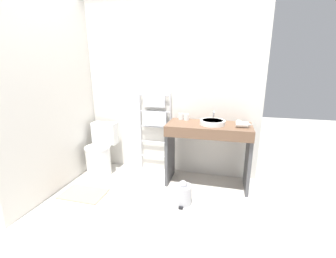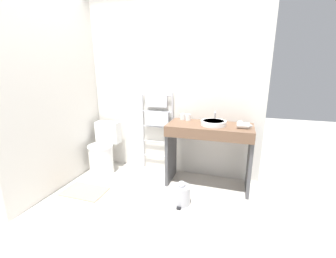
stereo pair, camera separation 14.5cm
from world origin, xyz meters
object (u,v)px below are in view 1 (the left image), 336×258
Objects in this scene: toilet at (100,153)px; cup_near_edge at (186,117)px; sink_basin at (212,122)px; hair_dryer at (243,124)px; trash_bin at (183,194)px; cup_near_wall at (181,116)px; towel_radiator at (155,118)px.

toilet is 1.42m from cup_near_edge.
sink_basin is (1.65, 0.03, 0.57)m from toilet.
sink_basin is 0.37m from hair_dryer.
cup_near_edge is at bearing 163.86° from hair_dryer.
toilet is 1.47m from trash_bin.
cup_near_wall is at bearing 156.29° from sink_basin.
toilet is 2.10m from hair_dryer.
cup_near_edge is 0.45× the size of hair_dryer.
towel_radiator is 6.43× the size of hair_dryer.
trash_bin is at bearing -142.70° from hair_dryer.
hair_dryer is 0.64× the size of trash_bin.
sink_basin is at bearing -17.11° from towel_radiator.
towel_radiator is 0.42m from cup_near_wall.
cup_near_edge reaches higher than trash_bin.
cup_near_wall reaches higher than trash_bin.
hair_dryer is (0.37, -0.04, 0.01)m from sink_basin.
sink_basin is at bearing 1.07° from toilet.
towel_radiator is 1.23m from trash_bin.
towel_radiator reaches higher than hair_dryer.
sink_basin is at bearing 173.96° from hair_dryer.
cup_near_wall reaches higher than hair_dryer.
toilet is at bearing -159.09° from towel_radiator.
cup_near_wall is 0.09m from cup_near_edge.
sink_basin is 1.09× the size of trash_bin.
cup_near_wall is at bearing 163.83° from hair_dryer.
toilet is 8.99× the size of cup_near_wall.
towel_radiator is at bearing 162.89° from sink_basin.
toilet is at bearing -178.93° from sink_basin.
sink_basin is 3.82× the size of cup_near_wall.
toilet reaches higher than trash_bin.
cup_near_wall is at bearing 103.89° from trash_bin.
cup_near_edge is at bearing 97.82° from trash_bin.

